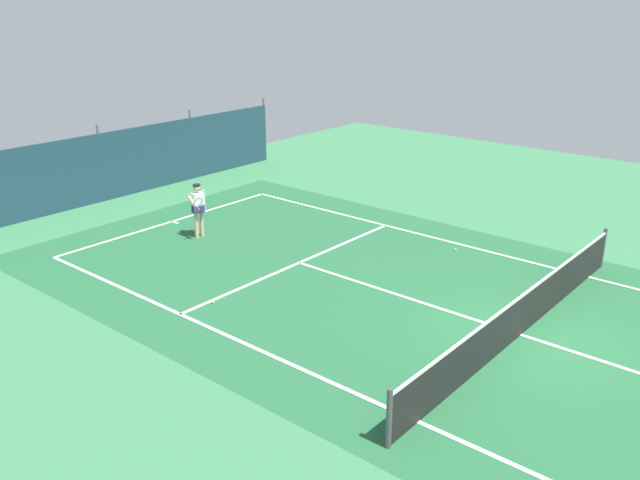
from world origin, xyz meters
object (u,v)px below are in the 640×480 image
object	(u,v)px
tennis_player	(198,206)
tennis_ball_near_player	(455,250)
tennis_ball_midcourt	(213,302)
tennis_net	(523,314)
parked_car	(6,180)

from	to	relation	value
tennis_player	tennis_ball_near_player	world-z (taller)	tennis_player
tennis_ball_near_player	tennis_player	bearing A→B (deg)	121.21
tennis_ball_midcourt	tennis_net	bearing A→B (deg)	-62.72
parked_car	tennis_ball_midcourt	bearing A→B (deg)	-96.21
tennis_player	tennis_ball_near_player	xyz separation A→B (m)	(3.94, -6.51, -0.93)
tennis_net	tennis_ball_midcourt	xyz separation A→B (m)	(-3.23, 6.26, -0.48)
tennis_ball_near_player	tennis_ball_midcourt	distance (m)	7.32
tennis_ball_midcourt	tennis_ball_near_player	bearing A→B (deg)	-21.31
tennis_net	tennis_player	size ratio (longest dim) A/B	6.17
tennis_player	tennis_ball_midcourt	distance (m)	4.89
tennis_ball_midcourt	parked_car	world-z (taller)	parked_car
tennis_ball_near_player	parked_car	xyz separation A→B (m)	(-5.95, 14.32, 0.81)
tennis_player	parked_car	distance (m)	8.06
tennis_net	tennis_ball_midcourt	distance (m)	7.06
tennis_ball_near_player	tennis_net	bearing A→B (deg)	-134.88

